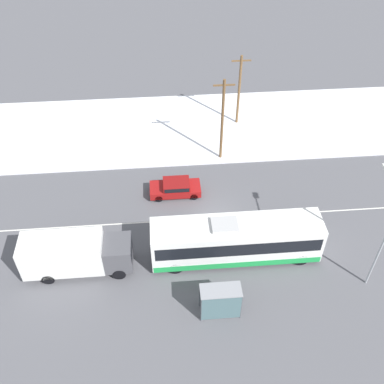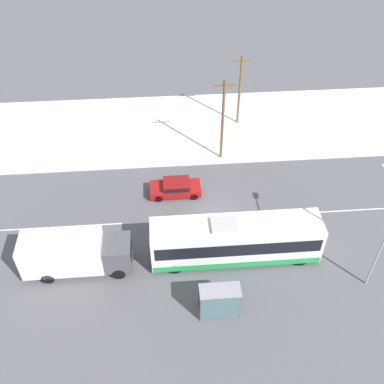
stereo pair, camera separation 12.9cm
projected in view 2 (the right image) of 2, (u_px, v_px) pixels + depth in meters
ground_plane at (216, 218)px, 35.45m from camera, size 120.00×120.00×0.00m
snow_lot at (201, 126)px, 44.63m from camera, size 80.00×11.86×0.12m
lane_marking_center at (216, 218)px, 35.45m from camera, size 60.00×0.12×0.00m
city_bus at (236, 240)px, 31.51m from camera, size 11.90×2.57×3.48m
box_truck at (74, 253)px, 30.66m from camera, size 7.44×2.30×3.07m
sedan_car at (176, 187)px, 37.04m from camera, size 4.18×1.80×1.31m
pedestrian_at_stop at (226, 291)px, 29.26m from camera, size 0.58×0.26×1.62m
bus_shelter at (220, 301)px, 27.92m from camera, size 2.59×1.20×2.40m
utility_pole_roadside at (223, 120)px, 38.23m from camera, size 1.80×0.24×7.94m
utility_pole_snowlot at (240, 90)px, 42.60m from camera, size 1.80×0.24×7.23m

